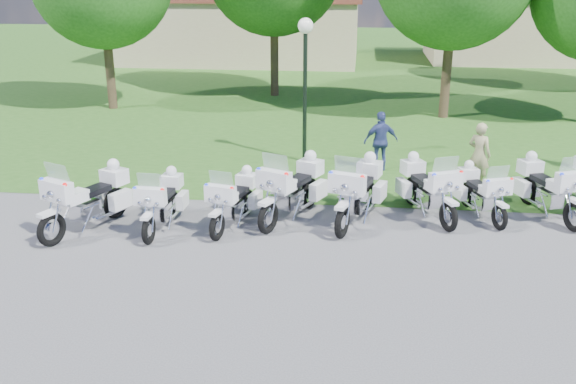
# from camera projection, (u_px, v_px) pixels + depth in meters

# --- Properties ---
(ground) EXTENTS (100.00, 100.00, 0.00)m
(ground) POSITION_uv_depth(u_px,v_px,m) (289.00, 256.00, 12.99)
(ground) COLOR #4E4E52
(ground) RESTS_ON ground
(grass_lawn) EXTENTS (100.00, 48.00, 0.01)m
(grass_lawn) POSITION_uv_depth(u_px,v_px,m) (339.00, 64.00, 38.28)
(grass_lawn) COLOR #2C5A1C
(grass_lawn) RESTS_ON ground
(motorcycle_0) EXTENTS (1.50, 2.41, 1.73)m
(motorcycle_0) POSITION_uv_depth(u_px,v_px,m) (89.00, 198.00, 14.12)
(motorcycle_0) COLOR black
(motorcycle_0) RESTS_ON ground
(motorcycle_1) EXTENTS (0.77, 2.23, 1.49)m
(motorcycle_1) POSITION_uv_depth(u_px,v_px,m) (163.00, 201.00, 14.23)
(motorcycle_1) COLOR black
(motorcycle_1) RESTS_ON ground
(motorcycle_2) EXTENTS (1.06, 2.17, 1.48)m
(motorcycle_2) POSITION_uv_depth(u_px,v_px,m) (235.00, 199.00, 14.36)
(motorcycle_2) COLOR black
(motorcycle_2) RESTS_ON ground
(motorcycle_3) EXTENTS (1.52, 2.42, 1.75)m
(motorcycle_3) POSITION_uv_depth(u_px,v_px,m) (293.00, 188.00, 14.75)
(motorcycle_3) COLOR black
(motorcycle_3) RESTS_ON ground
(motorcycle_4) EXTENTS (1.35, 2.53, 1.75)m
(motorcycle_4) POSITION_uv_depth(u_px,v_px,m) (358.00, 190.00, 14.57)
(motorcycle_4) COLOR black
(motorcycle_4) RESTS_ON ground
(motorcycle_5) EXTENTS (1.40, 2.30, 1.64)m
(motorcycle_5) POSITION_uv_depth(u_px,v_px,m) (427.00, 187.00, 14.92)
(motorcycle_5) COLOR black
(motorcycle_5) RESTS_ON ground
(motorcycle_6) EXTENTS (1.13, 2.03, 1.42)m
(motorcycle_6) POSITION_uv_depth(u_px,v_px,m) (481.00, 192.00, 14.91)
(motorcycle_6) COLOR black
(motorcycle_6) RESTS_ON ground
(motorcycle_7) EXTENTS (1.33, 2.34, 1.64)m
(motorcycle_7) POSITION_uv_depth(u_px,v_px,m) (548.00, 187.00, 14.93)
(motorcycle_7) COLOR black
(motorcycle_7) RESTS_ON ground
(lamp_post) EXTENTS (0.44, 0.44, 4.19)m
(lamp_post) POSITION_uv_depth(u_px,v_px,m) (305.00, 55.00, 18.21)
(lamp_post) COLOR black
(lamp_post) RESTS_ON ground
(building_west) EXTENTS (14.56, 8.32, 4.10)m
(building_west) POSITION_uv_depth(u_px,v_px,m) (242.00, 26.00, 39.16)
(building_west) COLOR tan
(building_west) RESTS_ON ground
(building_east) EXTENTS (11.44, 7.28, 4.10)m
(building_east) POSITION_uv_depth(u_px,v_px,m) (521.00, 26.00, 39.25)
(building_east) COLOR tan
(building_east) RESTS_ON ground
(bystander_a) EXTENTS (0.75, 0.70, 1.72)m
(bystander_a) POSITION_uv_depth(u_px,v_px,m) (479.00, 155.00, 16.87)
(bystander_a) COLOR tan
(bystander_a) RESTS_ON ground
(bystander_c) EXTENTS (1.07, 0.68, 1.70)m
(bystander_c) POSITION_uv_depth(u_px,v_px,m) (381.00, 141.00, 18.17)
(bystander_c) COLOR #364383
(bystander_c) RESTS_ON ground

